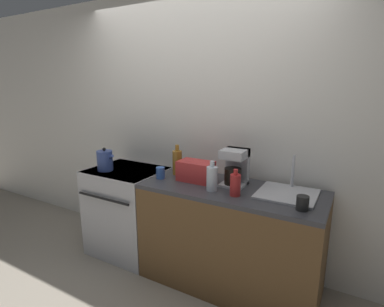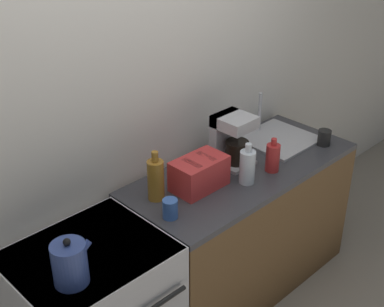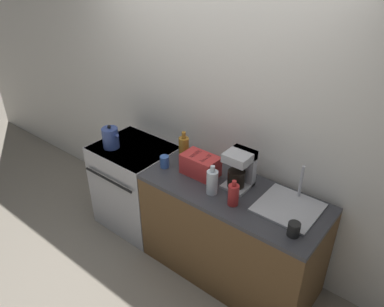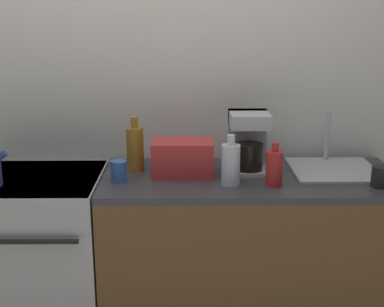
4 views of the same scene
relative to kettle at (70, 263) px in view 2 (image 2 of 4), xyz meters
The scene contains 11 objects.
wall_back 0.96m from the kettle, 34.52° to the left, with size 8.00×0.05×2.60m.
counter_block 1.40m from the kettle, ahead, with size 1.50×0.64×0.89m.
kettle is the anchor object (origin of this frame).
toaster 0.95m from the kettle, ahead, with size 0.31×0.19×0.18m.
coffee_maker 1.29m from the kettle, 10.37° to the left, with size 0.20×0.22×0.31m.
sink_tray 1.73m from the kettle, ahead, with size 0.44×0.42×0.28m.
bottle_red 1.37m from the kettle, ahead, with size 0.08×0.08×0.21m.
bottle_clear 1.16m from the kettle, ahead, with size 0.09×0.09×0.24m.
bottle_amber 0.73m from the kettle, 19.37° to the left, with size 0.09×0.09×0.28m.
cup_black 1.87m from the kettle, ahead, with size 0.08×0.08×0.10m.
cup_blue 0.63m from the kettle, ahead, with size 0.08×0.08×0.10m.
Camera 2 is at (-1.61, -1.44, 2.47)m, focal length 50.00 mm.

